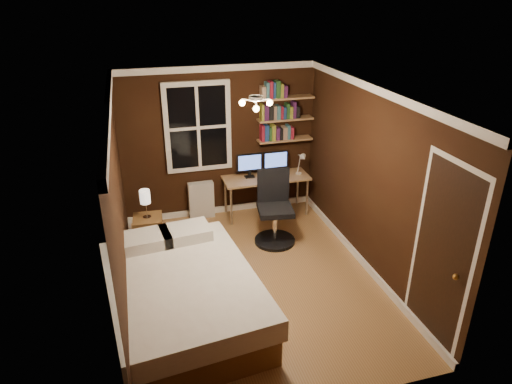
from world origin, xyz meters
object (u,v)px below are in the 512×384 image
object	(u,v)px
nightstand	(149,233)
bedside_lamp	(146,204)
desk	(266,180)
monitor_right	(276,163)
office_chair	(275,215)
desk_lamp	(301,163)
monitor_left	(250,166)
radiator	(201,200)
bed	(183,296)

from	to	relation	value
nightstand	bedside_lamp	world-z (taller)	bedside_lamp
desk	monitor_right	bearing A→B (deg)	21.37
nightstand	monitor_right	world-z (taller)	monitor_right
monitor_right	office_chair	xyz separation A→B (m)	(-0.32, -0.97, -0.44)
nightstand	desk_lamp	xyz separation A→B (m)	(2.57, 0.53, 0.64)
monitor_left	office_chair	size ratio (longest dim) A/B	0.38
desk_lamp	radiator	bearing A→B (deg)	170.66
bedside_lamp	office_chair	world-z (taller)	office_chair
desk	office_chair	xyz separation A→B (m)	(-0.14, -0.90, -0.18)
monitor_right	desk_lamp	xyz separation A→B (m)	(0.39, -0.17, 0.01)
radiator	monitor_left	world-z (taller)	monitor_left
radiator	desk_lamp	xyz separation A→B (m)	(1.65, -0.27, 0.59)
monitor_left	monitor_right	xyz separation A→B (m)	(0.45, 0.00, 0.00)
monitor_right	desk	bearing A→B (deg)	-158.63
nightstand	bedside_lamp	bearing A→B (deg)	0.00
radiator	office_chair	size ratio (longest dim) A/B	0.56
bed	radiator	bearing A→B (deg)	69.41
bedside_lamp	monitor_left	distance (m)	1.87
office_chair	monitor_left	bearing A→B (deg)	105.84
nightstand	office_chair	distance (m)	1.89
desk	monitor_left	distance (m)	0.39
desk	office_chair	distance (m)	0.93
radiator	office_chair	distance (m)	1.44
bed	bedside_lamp	bearing A→B (deg)	92.88
monitor_left	desk_lamp	distance (m)	0.85
bed	monitor_left	bearing A→B (deg)	52.58
bedside_lamp	desk_lamp	xyz separation A→B (m)	(2.57, 0.53, 0.16)
bedside_lamp	office_chair	size ratio (longest dim) A/B	0.39
nightstand	desk_lamp	distance (m)	2.70
bedside_lamp	radiator	world-z (taller)	bedside_lamp
monitor_left	monitor_right	size ratio (longest dim) A/B	1.00
nightstand	desk_lamp	bearing A→B (deg)	15.75
office_chair	desk_lamp	bearing A→B (deg)	56.88
monitor_left	nightstand	bearing A→B (deg)	-158.12
bedside_lamp	desk_lamp	world-z (taller)	desk_lamp
bedside_lamp	monitor_left	size ratio (longest dim) A/B	1.02
desk	monitor_right	xyz separation A→B (m)	(0.18, 0.07, 0.27)
desk_lamp	monitor_left	bearing A→B (deg)	168.67
nightstand	monitor_left	world-z (taller)	monitor_left
bed	desk_lamp	distance (m)	3.26
radiator	monitor_left	distance (m)	1.00
radiator	desk	bearing A→B (deg)	-9.21
nightstand	monitor_right	size ratio (longest dim) A/B	1.22
desk	monitor_right	distance (m)	0.33
desk_lamp	office_chair	size ratio (longest dim) A/B	0.39
bedside_lamp	desk	xyz separation A→B (m)	(2.00, 0.62, -0.12)
bedside_lamp	desk	world-z (taller)	bedside_lamp
office_chair	radiator	bearing A→B (deg)	139.49
nightstand	office_chair	size ratio (longest dim) A/B	0.46
radiator	bedside_lamp	bearing A→B (deg)	-138.91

